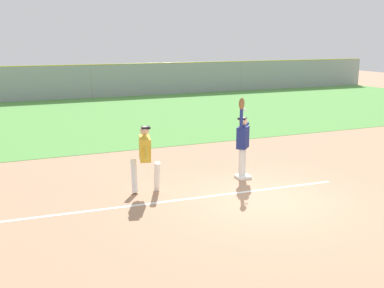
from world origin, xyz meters
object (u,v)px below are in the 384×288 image
at_px(runner, 145,154).
at_px(baseball, 245,110).
at_px(first_base, 243,177).
at_px(fielder, 243,139).
at_px(parked_car_green, 155,80).
at_px(parked_car_white, 81,83).

distance_m(runner, baseball, 3.02).
bearing_deg(baseball, first_base, 84.03).
xyz_separation_m(fielder, parked_car_green, (5.12, 22.77, -0.45)).
xyz_separation_m(fielder, runner, (-2.88, -0.18, -0.12)).
relative_size(baseball, parked_car_white, 0.02).
bearing_deg(runner, first_base, 14.13).
height_order(fielder, parked_car_green, fielder).
xyz_separation_m(parked_car_white, parked_car_green, (5.60, 0.12, 0.00)).
bearing_deg(runner, parked_car_white, 95.68).
height_order(baseball, parked_car_green, baseball).
xyz_separation_m(runner, parked_car_white, (2.39, 22.84, -0.32)).
bearing_deg(parked_car_white, runner, -94.27).
xyz_separation_m(fielder, baseball, (-0.00, -0.08, 0.82)).
bearing_deg(runner, fielder, 15.33).
distance_m(first_base, runner, 3.03).
height_order(baseball, parked_car_white, baseball).
relative_size(first_base, parked_car_white, 0.09).
bearing_deg(parked_car_white, parked_car_green, 2.91).
bearing_deg(parked_car_green, first_base, -105.89).
xyz_separation_m(runner, baseball, (2.87, 0.10, 0.94)).
relative_size(runner, parked_car_white, 0.39).
xyz_separation_m(runner, parked_car_green, (7.99, 22.96, -0.32)).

